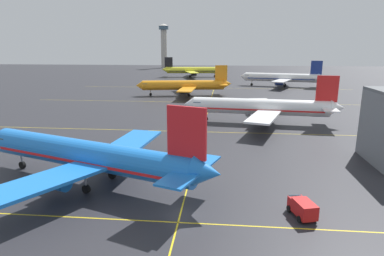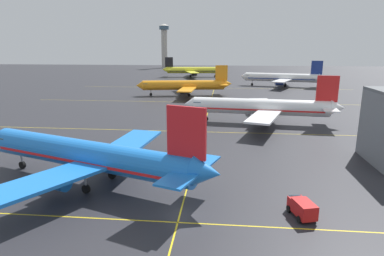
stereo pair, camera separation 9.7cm
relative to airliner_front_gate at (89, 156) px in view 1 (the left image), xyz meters
name	(u,v)px [view 1 (the left image)]	position (x,y,z in m)	size (l,w,h in m)	color
ground_plane	(180,214)	(14.11, -7.70, -4.33)	(600.00, 600.00, 0.00)	#28282D
airliner_front_gate	(89,156)	(0.00, 0.00, 0.00)	(39.55, 33.86, 12.67)	blue
airliner_second_row	(262,107)	(28.63, 41.64, -0.04)	(40.40, 34.67, 12.55)	white
airliner_third_row	(185,85)	(3.17, 88.85, -0.26)	(38.23, 32.61, 11.91)	orange
airliner_far_left_stand	(282,78)	(46.68, 122.97, -0.03)	(40.20, 34.14, 12.58)	white
airliner_far_right_stand	(193,70)	(-1.39, 168.95, -0.14)	(39.48, 33.86, 12.27)	yellow
taxiway_markings	(207,114)	(14.11, 52.15, -4.32)	(126.40, 181.44, 0.01)	yellow
service_truck_catering	(302,207)	(28.46, -6.92, -3.15)	(3.04, 4.45, 2.10)	red
control_tower	(164,42)	(-34.76, 254.01, 17.52)	(8.82, 8.82, 37.63)	#ADA89E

